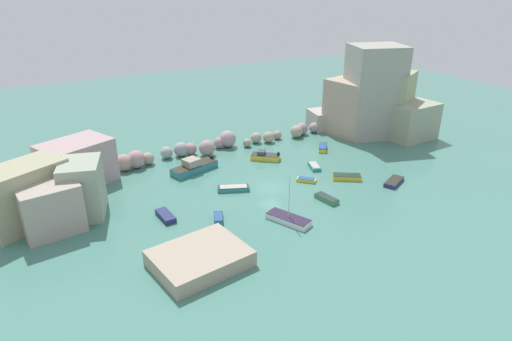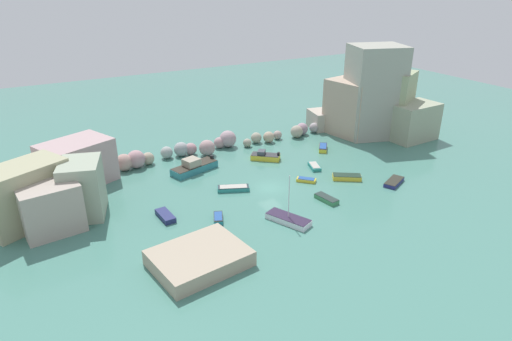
# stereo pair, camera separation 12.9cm
# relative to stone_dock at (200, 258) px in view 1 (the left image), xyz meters

# --- Properties ---
(cove_water) EXTENTS (160.00, 160.00, 0.00)m
(cove_water) POSITION_rel_stone_dock_xyz_m (14.74, 11.30, -0.78)
(cove_water) COLOR #488274
(cove_water) RESTS_ON ground
(cliff_headland_left) EXTENTS (19.58, 19.88, 6.94)m
(cliff_headland_left) POSITION_rel_stone_dock_xyz_m (-11.25, 20.11, 1.97)
(cliff_headland_left) COLOR #A3A28C
(cliff_headland_left) RESTS_ON ground
(cliff_headland_right) EXTENTS (16.39, 17.80, 15.33)m
(cliff_headland_right) POSITION_rel_stone_dock_xyz_m (41.62, 21.79, 4.70)
(cliff_headland_right) COLOR tan
(cliff_headland_right) RESTS_ON ground
(rock_breakwater) EXTENTS (35.68, 4.43, 2.72)m
(rock_breakwater) POSITION_rel_stone_dock_xyz_m (13.52, 26.96, 0.33)
(rock_breakwater) COLOR tan
(rock_breakwater) RESTS_ON ground
(stone_dock) EXTENTS (9.56, 7.98, 1.56)m
(stone_dock) POSITION_rel_stone_dock_xyz_m (0.00, 0.00, 0.00)
(stone_dock) COLOR tan
(stone_dock) RESTS_ON ground
(channel_buoy) EXTENTS (0.57, 0.57, 0.57)m
(channel_buoy) POSITION_rel_stone_dock_xyz_m (9.26, 23.83, -0.50)
(channel_buoy) COLOR #E04C28
(channel_buoy) RESTS_ON cove_water
(moored_boat_0) EXTENTS (2.13, 3.11, 0.55)m
(moored_boat_0) POSITION_rel_stone_dock_xyz_m (23.66, 13.78, -0.52)
(moored_boat_0) COLOR teal
(moored_boat_0) RESTS_ON cove_water
(moored_boat_1) EXTENTS (2.92, 3.23, 0.72)m
(moored_boat_1) POSITION_rel_stone_dock_xyz_m (29.21, 19.12, -0.41)
(moored_boat_1) COLOR yellow
(moored_boat_1) RESTS_ON cove_water
(moored_boat_2) EXTENTS (7.27, 4.21, 2.06)m
(moored_boat_2) POSITION_rel_stone_dock_xyz_m (7.96, 21.17, -0.05)
(moored_boat_2) COLOR teal
(moored_boat_2) RESTS_ON cove_water
(moored_boat_3) EXTENTS (4.00, 3.33, 0.68)m
(moored_boat_3) POSITION_rel_stone_dock_xyz_m (25.27, 8.49, -0.44)
(moored_boat_3) COLOR yellow
(moored_boat_3) RESTS_ON cove_water
(moored_boat_4) EXTENTS (1.53, 3.39, 0.62)m
(moored_boat_4) POSITION_rel_stone_dock_xyz_m (0.06, 10.34, -0.47)
(moored_boat_4) COLOR navy
(moored_boat_4) RESTS_ON cove_water
(moored_boat_5) EXTENTS (4.07, 3.02, 0.54)m
(moored_boat_5) POSITION_rel_stone_dock_xyz_m (29.88, 4.29, -0.51)
(moored_boat_5) COLOR navy
(moored_boat_5) RESTS_ON cove_water
(moored_boat_6) EXTENTS (3.80, 5.53, 5.80)m
(moored_boat_6) POSITION_rel_stone_dock_xyz_m (11.96, 2.70, -0.40)
(moored_boat_6) COLOR white
(moored_boat_6) RESTS_ON cove_water
(moored_boat_7) EXTENTS (1.94, 2.68, 0.56)m
(moored_boat_7) POSITION_rel_stone_dock_xyz_m (5.19, 6.95, -0.49)
(moored_boat_7) COLOR teal
(moored_boat_7) RESTS_ON cove_water
(moored_boat_8) EXTENTS (4.44, 4.13, 1.41)m
(moored_boat_8) POSITION_rel_stone_dock_xyz_m (19.08, 20.16, -0.27)
(moored_boat_8) COLOR yellow
(moored_boat_8) RESTS_ON cove_water
(moored_boat_9) EXTENTS (2.57, 2.59, 0.49)m
(moored_boat_9) POSITION_rel_stone_dock_xyz_m (19.99, 10.61, -0.55)
(moored_boat_9) COLOR gold
(moored_boat_9) RESTS_ON cove_water
(moored_boat_10) EXTENTS (1.64, 3.34, 0.58)m
(moored_boat_10) POSITION_rel_stone_dock_xyz_m (18.92, 4.72, -0.49)
(moored_boat_10) COLOR #3C8352
(moored_boat_10) RESTS_ON cove_water
(moored_boat_11) EXTENTS (4.32, 2.86, 0.61)m
(moored_boat_11) POSITION_rel_stone_dock_xyz_m (10.13, 12.98, -0.46)
(moored_boat_11) COLOR teal
(moored_boat_11) RESTS_ON cove_water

